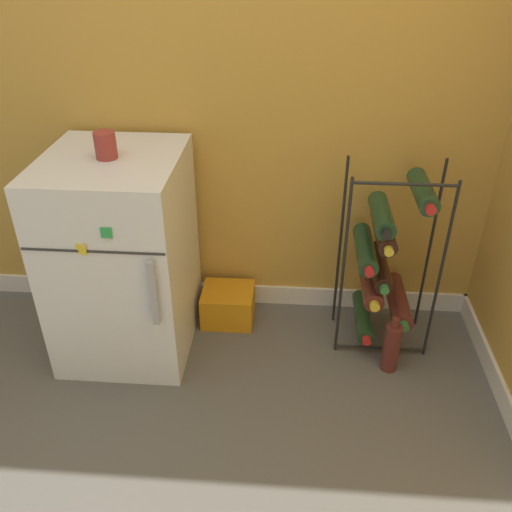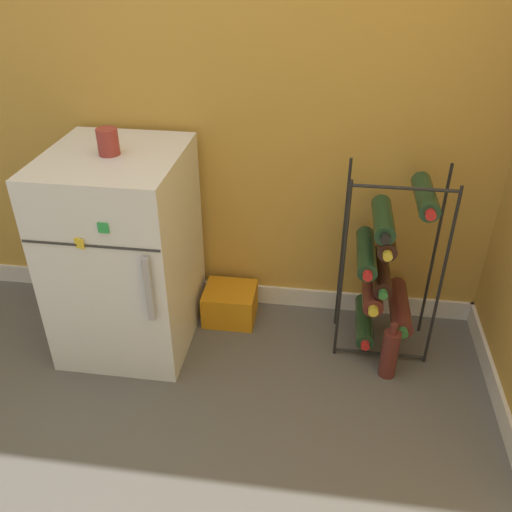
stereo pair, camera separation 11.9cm
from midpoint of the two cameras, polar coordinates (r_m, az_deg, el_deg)
ground_plane at (r=2.05m, az=0.35°, el=-16.03°), size 14.00×14.00×0.00m
wall_back at (r=2.10m, az=3.33°, el=24.01°), size 6.85×0.07×2.50m
mini_fridge at (r=2.19m, az=-12.07°, el=0.41°), size 0.50×0.57×0.82m
wine_rack at (r=2.17m, az=14.91°, el=-1.02°), size 0.37×0.33×0.78m
soda_box at (r=2.41m, az=-1.32°, el=-5.07°), size 0.22×0.20×0.15m
fridge_top_cup at (r=1.99m, az=-13.65°, el=11.58°), size 0.08×0.08×0.09m
loose_bottle_floor at (r=2.19m, az=15.43°, el=-9.86°), size 0.07×0.07×0.25m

